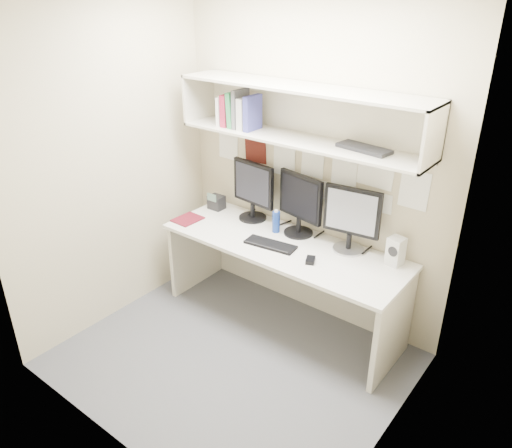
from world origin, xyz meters
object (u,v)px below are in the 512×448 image
Objects in this scene: desk at (283,282)px; monitor_right at (352,217)px; desk_phone at (216,202)px; monitor_center at (300,203)px; speaker at (396,251)px; maroon_notebook at (188,219)px; monitor_left at (253,189)px; keyboard at (270,245)px.

desk is 3.96× the size of monitor_right.
monitor_center is at bearing 2.38° from desk_phone.
speaker reaches higher than maroon_notebook.
monitor_left is 0.44m from desk_phone.
monitor_left is at bearing 5.83° from desk_phone.
keyboard is 1.91× the size of speaker.
maroon_notebook is 1.46× the size of desk_phone.
desk_phone is (-1.69, -0.05, -0.04)m from speaker.
monitor_left reaches higher than keyboard.
maroon_notebook is (-1.36, -0.38, -0.27)m from monitor_right.
desk_phone reaches higher than keyboard.
speaker is at bearing 12.69° from keyboard.
speaker is 1.69m from desk_phone.
maroon_notebook is at bearing -170.01° from desk.
monitor_left is 1.24× the size of keyboard.
monitor_right is 3.13× the size of desk_phone.
keyboard is at bearing 5.79° from maroon_notebook.
desk is 0.99m from maroon_notebook.
desk_phone is (-0.39, -0.04, -0.21)m from monitor_left.
desk_phone is at bearing -167.16° from monitor_left.
monitor_center is 0.89m from desk_phone.
monitor_left is 1.31m from speaker.
monitor_center is (0.47, 0.00, -0.00)m from monitor_left.
maroon_notebook is (-0.42, -0.38, -0.27)m from monitor_left.
monitor_left is 0.93m from monitor_right.
monitor_center reaches higher than keyboard.
keyboard is at bearing -30.61° from monitor_left.
speaker is at bearing -6.59° from monitor_right.
keyboard is (-0.51, -0.32, -0.26)m from monitor_right.
monitor_left is at bearing 43.42° from maroon_notebook.
monitor_right is 1.24× the size of keyboard.
desk is at bearing -161.79° from monitor_right.
monitor_center is 2.36× the size of speaker.
desk is at bearing -78.63° from monitor_center.
desk is 0.82m from monitor_left.
desk_phone is at bearing -166.02° from monitor_center.
monitor_right reaches higher than maroon_notebook.
monitor_left reaches higher than desk_phone.
monitor_right is (0.46, -0.00, 0.00)m from monitor_center.
maroon_notebook is at bearing -131.77° from monitor_left.
monitor_center is 1.24× the size of keyboard.
speaker is (0.37, 0.01, -0.17)m from monitor_right.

